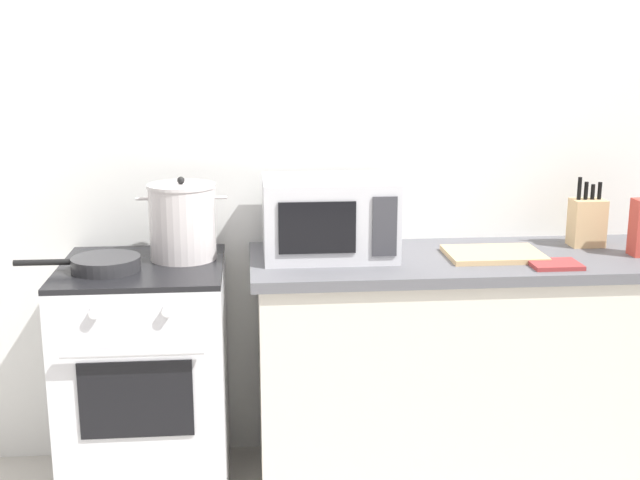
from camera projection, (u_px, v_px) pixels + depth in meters
name	position (u px, v px, depth m)	size (l,w,h in m)	color
back_wall	(309.00, 160.00, 3.36)	(4.40, 0.10, 2.50)	silver
lower_cabinet_right	(466.00, 372.00, 3.27)	(1.64, 0.56, 0.88)	beige
countertop_right	(471.00, 261.00, 3.16)	(1.70, 0.60, 0.04)	#59595E
stove	(147.00, 381.00, 3.13)	(0.60, 0.64, 0.92)	silver
stock_pot	(183.00, 222.00, 3.08)	(0.34, 0.26, 0.31)	silver
frying_pan	(104.00, 264.00, 2.94)	(0.45, 0.25, 0.05)	#28282B
microwave	(329.00, 217.00, 3.13)	(0.50, 0.37, 0.30)	silver
cutting_board	(494.00, 254.00, 3.14)	(0.36, 0.26, 0.02)	tan
knife_block	(587.00, 222.00, 3.29)	(0.13, 0.10, 0.28)	tan
oven_mitt	(555.00, 264.00, 3.00)	(0.18, 0.14, 0.02)	#993333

